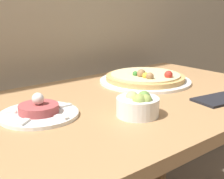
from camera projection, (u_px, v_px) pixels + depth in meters
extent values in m
cube|color=#AD7F51|center=(105.00, 109.00, 0.96)|extent=(1.36, 0.71, 0.03)
cylinder|color=#AD7F51|center=(162.00, 140.00, 1.66)|extent=(0.06, 0.06, 0.73)
cylinder|color=white|center=(145.00, 81.00, 1.23)|extent=(0.36, 0.36, 0.01)
cylinder|color=tan|center=(145.00, 78.00, 1.22)|extent=(0.31, 0.31, 0.02)
cylinder|color=beige|center=(145.00, 75.00, 1.22)|extent=(0.27, 0.27, 0.01)
sphere|color=#997047|center=(141.00, 74.00, 1.18)|extent=(0.03, 0.03, 0.03)
sphere|color=#B22D23|center=(169.00, 75.00, 1.16)|extent=(0.03, 0.03, 0.03)
sphere|color=gold|center=(146.00, 76.00, 1.16)|extent=(0.02, 0.02, 0.02)
sphere|color=#997047|center=(150.00, 76.00, 1.14)|extent=(0.03, 0.03, 0.03)
sphere|color=#387F33|center=(135.00, 74.00, 1.19)|extent=(0.02, 0.02, 0.02)
cylinder|color=white|center=(39.00, 114.00, 0.86)|extent=(0.22, 0.22, 0.01)
cylinder|color=#A84747|center=(39.00, 109.00, 0.85)|extent=(0.11, 0.11, 0.02)
sphere|color=silver|center=(38.00, 99.00, 0.84)|extent=(0.03, 0.03, 0.03)
cube|color=white|center=(65.00, 106.00, 0.90)|extent=(0.04, 0.02, 0.01)
cube|color=white|center=(35.00, 103.00, 0.93)|extent=(0.03, 0.04, 0.01)
cube|color=white|center=(9.00, 112.00, 0.85)|extent=(0.04, 0.04, 0.01)
cube|color=white|center=(23.00, 122.00, 0.78)|extent=(0.04, 0.04, 0.01)
cube|color=white|center=(61.00, 117.00, 0.81)|extent=(0.03, 0.04, 0.01)
cylinder|color=white|center=(138.00, 107.00, 0.85)|extent=(0.12, 0.12, 0.05)
sphere|color=#8EA34C|center=(146.00, 101.00, 0.83)|extent=(0.04, 0.04, 0.04)
sphere|color=#B7BC70|center=(138.00, 99.00, 0.85)|extent=(0.03, 0.03, 0.03)
sphere|color=#8EA34C|center=(139.00, 101.00, 0.83)|extent=(0.04, 0.04, 0.04)
sphere|color=#B7BC70|center=(132.00, 98.00, 0.86)|extent=(0.04, 0.04, 0.04)
sphere|color=#668E42|center=(144.00, 97.00, 0.86)|extent=(0.03, 0.03, 0.03)
cube|color=black|center=(219.00, 99.00, 0.99)|extent=(0.18, 0.12, 0.01)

